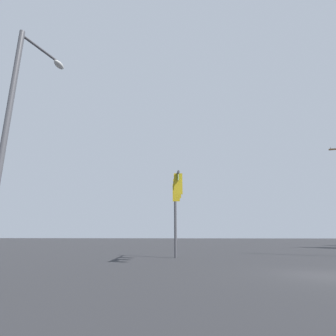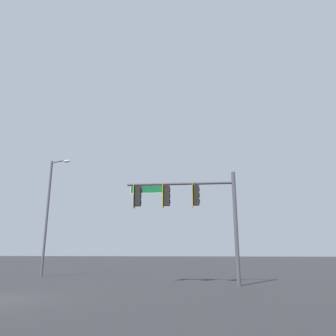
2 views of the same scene
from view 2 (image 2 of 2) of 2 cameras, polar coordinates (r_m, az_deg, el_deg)
The scene contains 2 objects.
signal_pole_near at distance 18.10m, azimuth 3.29°, elevation -5.99°, with size 5.98×1.23×5.97m.
street_lamp at distance 26.41m, azimuth -19.95°, elevation -6.58°, with size 1.98×0.70×8.64m.
Camera 2 is at (-9.42, 10.34, 1.58)m, focal length 35.00 mm.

